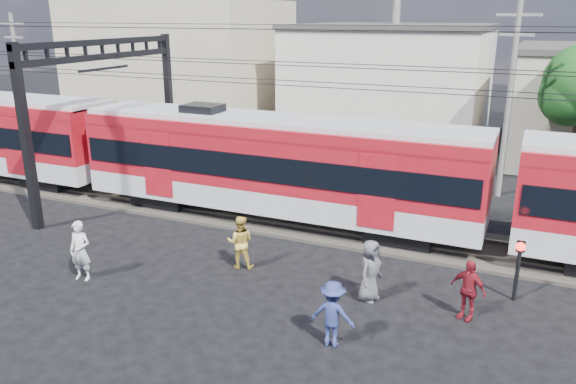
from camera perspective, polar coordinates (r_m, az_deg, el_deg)
name	(u,v)px	position (r m, az deg, el deg)	size (l,w,h in m)	color
ground	(215,328)	(15.42, -7.45, -13.49)	(120.00, 120.00, 0.00)	black
track_bed	(321,226)	(21.91, 3.36, -3.46)	(70.00, 3.40, 0.12)	#2D2823
rail_near	(314,229)	(21.21, 2.66, -3.82)	(70.00, 0.12, 0.12)	#59544C
rail_far	(328,217)	(22.52, 4.04, -2.54)	(70.00, 0.12, 0.12)	#59544C
commuter_train	(280,163)	(21.82, -0.81, 2.95)	(50.30, 3.08, 4.17)	black
catenary	(131,83)	(24.95, -15.69, 10.57)	(70.00, 9.30, 7.52)	black
building_west	(181,61)	(42.75, -10.82, 12.95)	(14.28, 10.20, 9.30)	#B7A98C
building_midwest	(393,80)	(39.48, 10.59, 11.13)	(12.24, 12.24, 7.30)	beige
utility_pole_mid	(509,96)	(26.42, 21.58, 9.04)	(1.80, 0.24, 8.50)	slate
utility_pole_west	(19,77)	(38.62, -25.63, 10.52)	(1.80, 0.24, 8.00)	slate
pedestrian_a	(80,251)	(18.56, -20.35, -5.61)	(0.70, 0.46, 1.91)	silver
pedestrian_b	(240,242)	(18.28, -4.87, -5.09)	(0.86, 0.67, 1.78)	gold
pedestrian_c	(333,314)	(14.21, 4.55, -12.25)	(1.12, 0.65, 1.74)	navy
pedestrian_d	(468,290)	(16.06, 17.81, -9.42)	(1.01, 0.42, 1.72)	maroon
pedestrian_e	(370,271)	(16.37, 8.33, -7.92)	(0.90, 0.59, 1.85)	#4E4D52
crossing_signal	(519,259)	(17.32, 22.41, -6.35)	(0.27, 0.27, 1.85)	black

